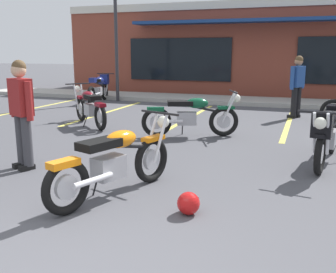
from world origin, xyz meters
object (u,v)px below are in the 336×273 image
motorcycle_red_sportbike (191,115)px  person_in_black_shirt (297,83)px  motorcycle_silver_naked (90,107)px  motorcycle_orange_scrambler (99,87)px  person_in_shorts_foreground (22,108)px  motorcycle_foreground_classic (115,161)px  motorcycle_black_cruiser (327,133)px  helmet_on_pavement (189,203)px

motorcycle_red_sportbike → person_in_black_shirt: size_ratio=1.19×
motorcycle_silver_naked → person_in_black_shirt: bearing=31.5°
motorcycle_red_sportbike → motorcycle_orange_scrambler: same height
motorcycle_silver_naked → person_in_shorts_foreground: person_in_shorts_foreground is taller
person_in_black_shirt → person_in_shorts_foreground: bearing=-120.5°
motorcycle_foreground_classic → motorcycle_orange_scrambler: (-4.85, 8.17, 0.07)m
motorcycle_black_cruiser → person_in_black_shirt: person_in_black_shirt is taller
helmet_on_pavement → motorcycle_orange_scrambler: bearing=125.0°
motorcycle_foreground_classic → person_in_black_shirt: bearing=74.8°
motorcycle_red_sportbike → helmet_on_pavement: motorcycle_red_sportbike is taller
motorcycle_red_sportbike → helmet_on_pavement: (1.14, -3.95, -0.33)m
person_in_black_shirt → person_in_shorts_foreground: size_ratio=1.00×
motorcycle_red_sportbike → motorcycle_silver_naked: (-2.71, 0.40, 0.00)m
motorcycle_black_cruiser → person_in_shorts_foreground: bearing=-157.7°
person_in_black_shirt → helmet_on_pavement: bearing=-96.8°
motorcycle_foreground_classic → helmet_on_pavement: (1.04, -0.24, -0.33)m
motorcycle_black_cruiser → person_in_shorts_foreground: (-4.41, -1.81, 0.42)m
motorcycle_foreground_classic → person_in_black_shirt: size_ratio=1.21×
motorcycle_silver_naked → motorcycle_foreground_classic: bearing=-55.6°
motorcycle_black_cruiser → person_in_shorts_foreground: person_in_shorts_foreground is taller
motorcycle_black_cruiser → person_in_shorts_foreground: size_ratio=1.25×
motorcycle_foreground_classic → motorcycle_black_cruiser: (2.54, 2.40, 0.07)m
motorcycle_orange_scrambler → motorcycle_black_cruiser: bearing=-38.0°
motorcycle_red_sportbike → person_in_shorts_foreground: (-1.77, -3.11, 0.49)m
person_in_shorts_foreground → helmet_on_pavement: bearing=-16.0°
person_in_shorts_foreground → person_in_black_shirt: bearing=59.5°
motorcycle_red_sportbike → motorcycle_orange_scrambler: 6.52m
motorcycle_foreground_classic → motorcycle_black_cruiser: same height
motorcycle_black_cruiser → helmet_on_pavement: (-1.50, -2.64, -0.40)m
motorcycle_red_sportbike → motorcycle_orange_scrambler: (-4.75, 4.47, 0.07)m
motorcycle_orange_scrambler → motorcycle_silver_naked: bearing=-63.4°
motorcycle_foreground_classic → motorcycle_red_sportbike: 3.71m
motorcycle_red_sportbike → motorcycle_silver_naked: bearing=171.6°
motorcycle_orange_scrambler → motorcycle_red_sportbike: bearing=-43.2°
motorcycle_foreground_classic → motorcycle_orange_scrambler: same height
motorcycle_black_cruiser → motorcycle_silver_naked: 5.61m
motorcycle_black_cruiser → person_in_black_shirt: (-0.64, 4.59, 0.42)m
person_in_black_shirt → motorcycle_silver_naked: bearing=-148.5°
person_in_black_shirt → motorcycle_foreground_classic: bearing=-105.2°
person_in_shorts_foreground → helmet_on_pavement: 3.14m
motorcycle_foreground_classic → motorcycle_orange_scrambler: 9.51m
motorcycle_red_sportbike → motorcycle_orange_scrambler: bearing=136.8°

